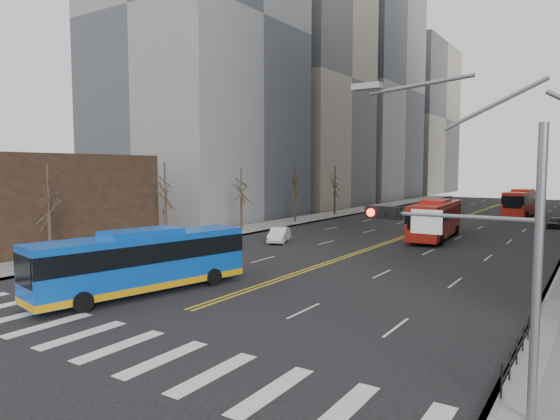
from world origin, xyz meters
name	(u,v)px	position (x,y,z in m)	size (l,w,h in m)	color
ground	(100,340)	(0.00, 0.00, 0.00)	(220.00, 220.00, 0.00)	black
sidewalk_left	(307,219)	(-16.50, 45.00, 0.07)	(5.00, 130.00, 0.15)	slate
crosswalk	(100,340)	(0.00, 0.00, 0.01)	(26.70, 4.00, 0.01)	silver
centerline	(454,220)	(0.00, 55.00, 0.01)	(0.55, 100.00, 0.01)	gold
office_towers	(482,54)	(0.12, 68.51, 23.92)	(83.00, 134.00, 58.00)	gray
storefront	(25,200)	(-26.00, 11.97, 4.00)	(14.00, 18.00, 8.00)	black
signal_mast	(480,241)	(13.77, 2.00, 4.86)	(5.37, 0.37, 9.39)	gray
pedestrian_railing	(517,345)	(14.30, 6.00, 0.82)	(0.06, 6.06, 1.02)	black
street_trees	(335,187)	(-7.18, 34.55, 4.87)	(35.20, 47.20, 7.60)	#30271D
blue_bus	(142,260)	(-4.35, 6.06, 1.85)	(5.03, 12.37, 3.52)	blue
red_bus_near	(435,217)	(2.95, 36.04, 2.11)	(3.68, 12.23, 3.80)	red
red_bus_far	(523,201)	(6.78, 65.76, 2.15)	(3.71, 12.47, 3.87)	red
car_white	(279,235)	(-8.44, 25.85, 0.69)	(1.47, 4.21, 1.39)	silver
car_dark_mid	(555,222)	(11.94, 52.45, 0.63)	(1.48, 3.68, 1.25)	black
car_silver	(426,204)	(-9.60, 74.49, 0.61)	(1.72, 4.22, 1.23)	#949398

